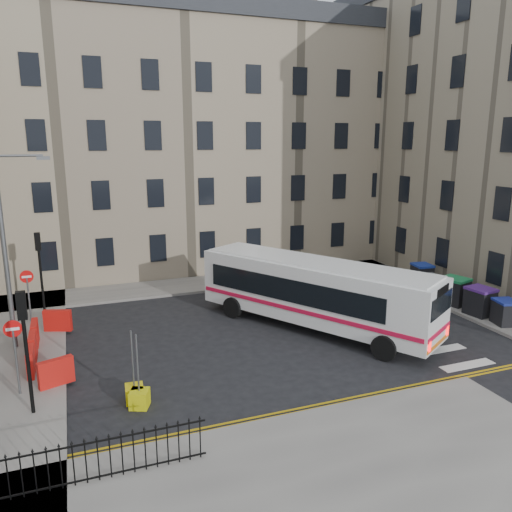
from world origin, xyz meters
TOP-DOWN VIEW (x-y plane):
  - ground at (0.00, 0.00)m, footprint 120.00×120.00m
  - pavement_north at (-6.00, 8.60)m, footprint 36.00×3.20m
  - pavement_east at (9.00, 4.00)m, footprint 2.40×26.00m
  - pavement_sw at (-7.00, -10.00)m, footprint 20.00×6.00m
  - terrace_north at (-7.00, 15.50)m, footprint 38.30×10.80m
  - traffic_light_nw at (-12.00, 6.50)m, footprint 0.28×0.22m
  - traffic_light_sw at (-12.00, -4.00)m, footprint 0.28×0.22m
  - streetlamp at (-13.00, 2.00)m, footprint 0.50×0.22m
  - no_entry_north at (-12.50, 4.50)m, footprint 0.60×0.08m
  - no_entry_south at (-12.50, -2.50)m, footprint 0.60×0.08m
  - roadworks_barriers at (-11.84, 0.50)m, footprint 1.66×6.26m
  - iron_railings at (-11.25, -8.20)m, footprint 7.80×0.04m
  - bus at (0.11, -0.17)m, footprint 8.36×11.40m
  - wheelie_bin_a at (8.69, -3.31)m, footprint 1.18×1.28m
  - wheelie_bin_b at (8.57, -1.84)m, footprint 1.26×1.40m
  - wheelie_bin_c at (8.56, -0.07)m, footprint 1.47×1.59m
  - wheelie_bin_d at (8.53, 1.66)m, footprint 1.01×1.14m
  - wheelie_bin_e at (9.28, 3.49)m, footprint 1.19×1.32m
  - bollard_yellow at (-8.80, -4.21)m, footprint 0.64×0.64m
  - bollard_chevron at (-8.68, -4.61)m, footprint 0.79×0.79m

SIDE VIEW (x-z plane):
  - ground at x=0.00m, z-range 0.00..0.00m
  - pavement_north at x=-6.00m, z-range 0.00..0.15m
  - pavement_east at x=9.00m, z-range 0.00..0.15m
  - pavement_sw at x=-7.00m, z-range 0.00..0.15m
  - bollard_yellow at x=-8.80m, z-range 0.00..0.60m
  - bollard_chevron at x=-8.68m, z-range 0.00..0.60m
  - roadworks_barriers at x=-11.84m, z-range 0.15..1.15m
  - wheelie_bin_d at x=8.53m, z-range 0.15..1.32m
  - iron_railings at x=-11.25m, z-range 0.15..1.35m
  - wheelie_bin_a at x=8.69m, z-range 0.16..1.35m
  - wheelie_bin_e at x=9.28m, z-range 0.16..1.46m
  - wheelie_bin_b at x=8.57m, z-range 0.16..1.56m
  - wheelie_bin_c at x=8.56m, z-range 0.16..1.62m
  - bus at x=0.11m, z-range 0.25..3.44m
  - no_entry_north at x=-12.50m, z-range 0.58..3.58m
  - no_entry_south at x=-12.50m, z-range 0.58..3.58m
  - traffic_light_nw at x=-12.00m, z-range 0.82..4.92m
  - traffic_light_sw at x=-12.00m, z-range 0.82..4.92m
  - streetlamp at x=-13.00m, z-range 0.27..8.41m
  - terrace_north at x=-7.00m, z-range 0.02..17.22m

